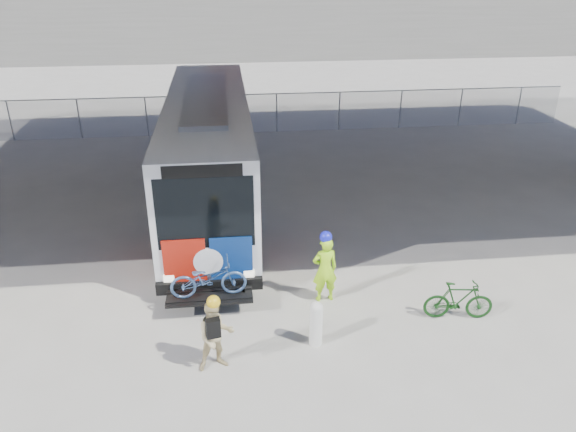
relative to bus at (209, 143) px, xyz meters
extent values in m
plane|color=#9E9991|center=(2.00, -3.92, -2.11)|extent=(160.00, 160.00, 0.00)
cube|color=silver|center=(0.00, -0.02, -0.16)|extent=(2.55, 12.00, 3.20)
cube|color=black|center=(0.00, 0.48, 0.48)|extent=(2.61, 11.00, 1.28)
cube|color=black|center=(0.00, -5.97, 0.23)|extent=(2.24, 0.12, 1.76)
cube|color=black|center=(0.00, -5.97, 1.25)|extent=(1.78, 0.12, 0.30)
cube|color=black|center=(0.00, -6.07, -1.66)|extent=(2.55, 0.20, 0.30)
cube|color=#A2190C|center=(-0.55, -6.04, -1.01)|extent=(1.00, 0.08, 1.20)
cube|color=navy|center=(0.55, -6.04, -1.01)|extent=(1.00, 0.08, 1.20)
cylinder|color=silver|center=(0.00, -6.06, -1.01)|extent=(0.70, 0.06, 0.70)
cube|color=gray|center=(0.00, -0.02, 1.51)|extent=(1.28, 7.20, 0.14)
cube|color=black|center=(0.00, -6.57, -1.66)|extent=(2.00, 0.70, 0.06)
cylinder|color=black|center=(-1.16, -4.42, -1.61)|extent=(0.30, 1.00, 1.00)
cylinder|color=black|center=(1.15, -4.42, -1.61)|extent=(0.30, 1.00, 1.00)
cylinder|color=black|center=(-1.16, 4.18, -1.61)|extent=(0.30, 1.00, 1.00)
cylinder|color=black|center=(1.15, 4.18, -1.61)|extent=(0.30, 1.00, 1.00)
cube|color=#A2190C|center=(-1.31, -3.82, -0.81)|extent=(0.06, 2.60, 1.70)
cube|color=navy|center=(-1.31, -2.22, -0.81)|extent=(0.06, 1.40, 1.70)
cube|color=#A2190C|center=(1.30, -3.82, -0.81)|extent=(0.06, 2.60, 1.70)
cube|color=navy|center=(1.30, -2.22, -0.81)|extent=(0.06, 1.40, 1.70)
imported|color=#405F8E|center=(0.00, -6.57, -1.17)|extent=(1.79, 0.73, 0.92)
cylinder|color=gray|center=(-6.00, 8.08, -1.21)|extent=(0.06, 0.06, 1.80)
cylinder|color=gray|center=(-2.00, 8.08, -1.21)|extent=(0.06, 0.06, 1.80)
cylinder|color=gray|center=(2.00, 8.08, -1.21)|extent=(0.06, 0.06, 1.80)
cylinder|color=gray|center=(6.00, 8.08, -1.21)|extent=(0.06, 0.06, 1.80)
cylinder|color=gray|center=(10.00, 8.08, -1.21)|extent=(0.06, 0.06, 1.80)
cylinder|color=gray|center=(14.00, 8.08, -1.21)|extent=(0.06, 0.06, 1.80)
plane|color=gray|center=(2.00, 8.08, -1.21)|extent=(30.00, 0.00, 30.00)
cube|color=gray|center=(2.00, 8.08, -0.29)|extent=(30.00, 0.05, 0.04)
cylinder|color=silver|center=(2.28, -8.00, -1.64)|extent=(0.28, 0.28, 0.93)
sphere|color=silver|center=(2.28, -8.00, -1.18)|extent=(0.28, 0.28, 0.28)
imported|color=#B1FF1A|center=(2.76, -6.32, -1.26)|extent=(0.67, 0.49, 1.70)
sphere|color=#1920DB|center=(2.76, -6.32, -0.39)|extent=(0.29, 0.29, 0.29)
imported|color=tan|center=(0.16, -8.52, -1.33)|extent=(0.87, 0.74, 1.56)
sphere|color=yellow|center=(0.16, -8.52, -0.53)|extent=(0.27, 0.27, 0.27)
cube|color=black|center=(0.13, -8.72, -1.00)|extent=(0.31, 0.22, 0.40)
imported|color=#123A12|center=(5.68, -7.44, -1.63)|extent=(1.64, 0.66, 0.96)
camera|label=1|loc=(0.54, -17.75, 5.58)|focal=35.00mm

